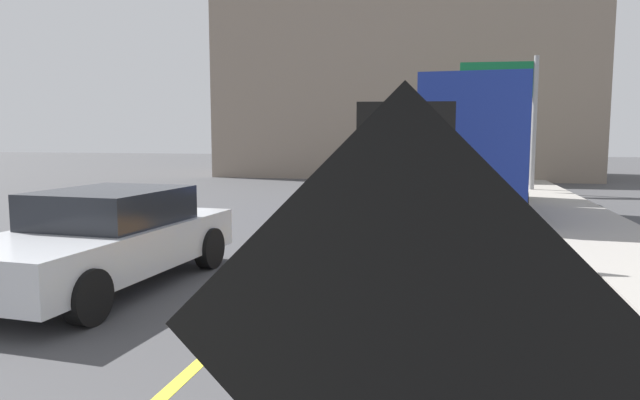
{
  "coord_description": "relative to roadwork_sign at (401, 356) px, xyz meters",
  "views": [
    {
      "loc": [
        2.27,
        0.08,
        2.17
      ],
      "look_at": [
        0.86,
        6.43,
        1.43
      ],
      "focal_mm": 32.37,
      "sensor_mm": 36.0,
      "label": 1
    }
  ],
  "objects": [
    {
      "name": "far_building_block",
      "position": [
        -2.32,
        29.41,
        3.06
      ],
      "size": [
        18.48,
        7.83,
        9.07
      ],
      "primitive_type": "cube",
      "color": "gray",
      "rests_on": "ground"
    },
    {
      "name": "lane_center_stripe",
      "position": [
        -2.14,
        4.14,
        -1.47
      ],
      "size": [
        0.14,
        36.0,
        0.01
      ],
      "primitive_type": "cube",
      "color": "yellow",
      "rests_on": "ground"
    },
    {
      "name": "highway_guide_sign",
      "position": [
        2.38,
        20.63,
        1.95
      ],
      "size": [
        2.79,
        0.31,
        5.0
      ],
      "color": "gray",
      "rests_on": "ground"
    },
    {
      "name": "arrow_board_trailer",
      "position": [
        -0.57,
        7.78,
        -0.99
      ],
      "size": [
        1.6,
        1.93,
        2.7
      ],
      "color": "orange",
      "rests_on": "ground"
    },
    {
      "name": "pickup_car",
      "position": [
        -4.63,
        5.46,
        -0.78
      ],
      "size": [
        2.29,
        4.59,
        1.38
      ],
      "color": "silver",
      "rests_on": "ground"
    },
    {
      "name": "traffic_cone_mid_lane",
      "position": [
        -0.87,
        4.33,
        -1.11
      ],
      "size": [
        0.36,
        0.36,
        0.74
      ],
      "color": "black",
      "rests_on": "ground"
    },
    {
      "name": "roadwork_sign",
      "position": [
        0.0,
        0.0,
        0.0
      ],
      "size": [
        1.63,
        0.07,
        2.33
      ],
      "color": "#593819",
      "rests_on": "ground"
    },
    {
      "name": "box_truck",
      "position": [
        0.81,
        14.31,
        0.41
      ],
      "size": [
        2.86,
        7.42,
        3.51
      ],
      "color": "black",
      "rests_on": "ground"
    }
  ]
}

